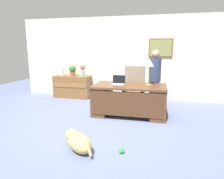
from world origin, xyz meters
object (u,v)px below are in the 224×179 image
dog_lying (78,142)px  dog_toy_bone (74,131)px  laptop (119,82)px  vase_empty (62,72)px  credenza (73,87)px  potted_plant (73,70)px  desk_lamp (149,64)px  desk (129,99)px  dog_toy_ball (122,151)px  vase_with_flowers (83,69)px  armchair (134,89)px  person_standing (155,79)px

dog_lying → dog_toy_bone: 0.78m
laptop → vase_empty: vase_empty is taller
credenza → potted_plant: size_ratio=3.48×
desk_lamp → dog_toy_bone: (-1.39, -1.43, -1.26)m
credenza → dog_toy_bone: size_ratio=8.01×
potted_plant → dog_toy_bone: potted_plant is taller
desk → potted_plant: size_ratio=4.97×
dog_lying → dog_toy_ball: dog_lying is taller
desk_lamp → laptop: bearing=-176.0°
laptop → desk_lamp: 0.88m
dog_toy_ball → desk: bearing=94.6°
laptop → dog_toy_ball: (0.44, -1.98, -0.79)m
vase_with_flowers → potted_plant: size_ratio=1.09×
credenza → dog_toy_bone: (1.26, -2.74, -0.35)m
armchair → dog_lying: bearing=-101.2°
desk_lamp → vase_with_flowers: 2.63m
credenza → armchair: bearing=-13.6°
person_standing → dog_toy_bone: size_ratio=10.47×
vase_with_flowers → dog_toy_ball: size_ratio=4.56×
credenza → vase_empty: size_ratio=4.92×
person_standing → potted_plant: size_ratio=4.54×
armchair → person_standing: bearing=-22.3°
dog_toy_ball → desk_lamp: bearing=81.3°
desk → dog_toy_ball: 1.95m
dog_lying → credenza: bearing=115.5°
vase_empty → dog_toy_ball: (2.70, -3.34, -0.84)m
desk → dog_toy_bone: (-0.93, -1.31, -0.39)m
desk → dog_toy_bone: bearing=-125.3°
potted_plant → credenza: bearing=-176.7°
credenza → laptop: 2.38m
dog_lying → potted_plant: 3.86m
vase_empty → potted_plant: bearing=0.0°
desk → person_standing: size_ratio=1.09×
vase_empty → dog_lying: bearing=-59.8°
desk → potted_plant: bearing=146.5°
desk → desk_lamp: desk_lamp is taller
vase_with_flowers → vase_empty: vase_with_flowers is taller
armchair → potted_plant: (-2.18, 0.53, 0.44)m
vase_empty → dog_toy_bone: (1.62, -2.74, -0.86)m
armchair → dog_toy_ball: armchair is taller
desk → dog_lying: size_ratio=2.80×
armchair → vase_empty: bearing=168.2°
laptop → vase_empty: (-2.25, 1.37, 0.05)m
credenza → dog_toy_ball: credenza is taller
dog_toy_ball → dog_toy_bone: 1.24m
credenza → armchair: 2.27m
potted_plant → dog_toy_bone: bearing=-65.8°
armchair → potted_plant: 2.29m
desk_lamp → potted_plant: desk_lamp is taller
vase_empty → desk_lamp: bearing=-23.6°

